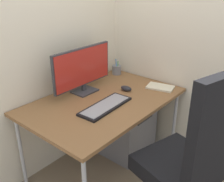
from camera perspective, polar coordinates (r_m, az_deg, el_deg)
ground_plane at (r=2.54m, az=-1.55°, el=-16.29°), size 8.00×8.00×0.00m
wall_back at (r=2.27m, az=-10.89°, el=17.50°), size 2.66×0.04×2.80m
wall_side_right at (r=2.41m, az=13.13°, el=17.65°), size 0.04×2.19×2.80m
desk at (r=2.17m, az=-1.75°, el=-2.81°), size 1.31×0.84×0.70m
office_chair at (r=1.76m, az=16.97°, el=-13.50°), size 0.63×0.65×1.19m
filing_cabinet at (r=2.61m, az=2.20°, el=-6.77°), size 0.46×0.53×0.62m
monitor at (r=2.24m, az=-6.40°, el=4.92°), size 0.63×0.16×0.39m
keyboard at (r=2.03m, az=-1.43°, el=-3.32°), size 0.49×0.20×0.02m
mouse at (r=2.31m, az=3.12°, el=0.60°), size 0.07×0.11×0.04m
pen_holder at (r=2.70m, az=1.01°, el=4.71°), size 0.09×0.09×0.17m
notebook at (r=2.41m, az=10.53°, el=0.84°), size 0.20×0.26×0.02m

